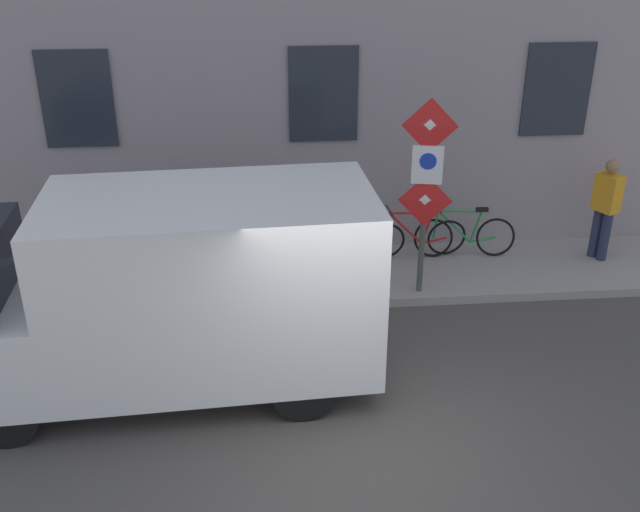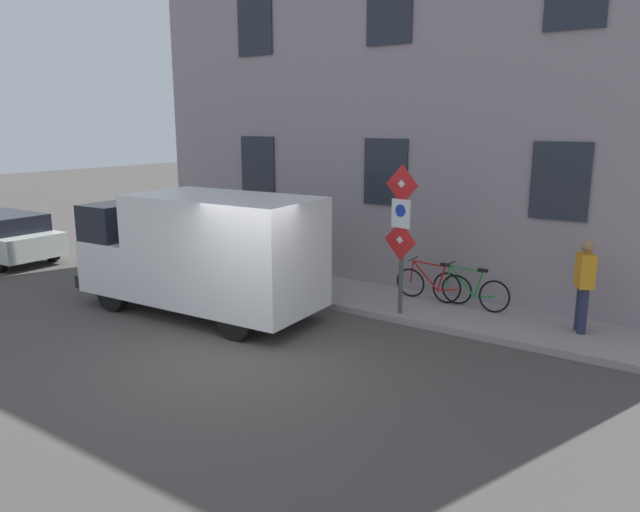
{
  "view_description": "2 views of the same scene",
  "coord_description": "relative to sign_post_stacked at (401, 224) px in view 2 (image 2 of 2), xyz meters",
  "views": [
    {
      "loc": [
        -6.34,
        1.04,
        5.36
      ],
      "look_at": [
        2.18,
        0.29,
        1.29
      ],
      "focal_mm": 40.32,
      "sensor_mm": 36.0,
      "label": 1
    },
    {
      "loc": [
        -7.18,
        -6.6,
        3.91
      ],
      "look_at": [
        1.91,
        -0.29,
        1.44
      ],
      "focal_mm": 33.67,
      "sensor_mm": 36.0,
      "label": 2
    }
  ],
  "objects": [
    {
      "name": "bicycle_green",
      "position": [
        1.22,
        -1.01,
        -1.45
      ],
      "size": [
        0.46,
        1.71,
        0.89
      ],
      "rotation": [
        0.0,
        0.0,
        1.52
      ],
      "color": "black",
      "rests_on": "sidewalk_slab"
    },
    {
      "name": "delivery_van",
      "position": [
        -1.9,
        3.55,
        -0.63
      ],
      "size": [
        2.29,
        5.43,
        2.5
      ],
      "rotation": [
        0.0,
        0.0,
        1.63
      ],
      "color": "white",
      "rests_on": "ground_plane"
    },
    {
      "name": "sign_post_stacked",
      "position": [
        0.0,
        0.0,
        0.0
      ],
      "size": [
        0.19,
        0.55,
        2.87
      ],
      "color": "#474C47",
      "rests_on": "sidewalk_slab"
    },
    {
      "name": "litter_bin",
      "position": [
        0.15,
        2.5,
        -1.37
      ],
      "size": [
        0.44,
        0.44,
        0.9
      ],
      "primitive_type": "cylinder",
      "color": "#2D5133",
      "rests_on": "sidewalk_slab"
    },
    {
      "name": "sidewalk_slab",
      "position": [
        0.78,
        1.32,
        -1.89
      ],
      "size": [
        1.97,
        15.84,
        0.14
      ],
      "primitive_type": "cube",
      "color": "gray",
      "rests_on": "ground_plane"
    },
    {
      "name": "ground_plane",
      "position": [
        -3.2,
        1.32,
        -1.96
      ],
      "size": [
        80.0,
        80.0,
        0.0
      ],
      "primitive_type": "plane",
      "color": "#494441"
    },
    {
      "name": "building_facade",
      "position": [
        2.12,
        1.32,
        2.42
      ],
      "size": [
        0.75,
        13.84,
        8.75
      ],
      "color": "gray",
      "rests_on": "ground_plane"
    },
    {
      "name": "pedestrian",
      "position": [
        0.95,
        -3.24,
        -0.89
      ],
      "size": [
        0.47,
        0.42,
        1.72
      ],
      "rotation": [
        0.0,
        0.0,
        5.19
      ],
      "color": "#262B47",
      "rests_on": "sidewalk_slab"
    },
    {
      "name": "bicycle_red",
      "position": [
        1.22,
        -0.19,
        -1.45
      ],
      "size": [
        0.46,
        1.71,
        0.89
      ],
      "rotation": [
        0.0,
        0.0,
        1.62
      ],
      "color": "black",
      "rests_on": "sidewalk_slab"
    },
    {
      "name": "parked_hatchback",
      "position": [
        -1.75,
        11.88,
        -1.23
      ],
      "size": [
        1.82,
        4.03,
        1.38
      ],
      "rotation": [
        0.0,
        0.0,
        1.59
      ],
      "color": "#B8C1B7",
      "rests_on": "ground_plane"
    }
  ]
}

